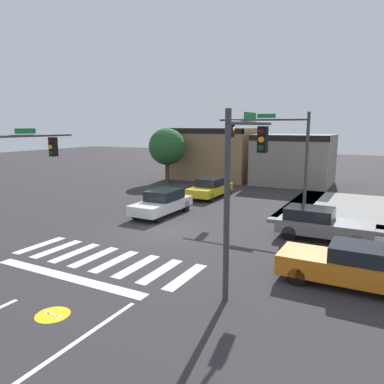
% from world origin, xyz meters
% --- Properties ---
extents(ground_plane, '(120.00, 120.00, 0.00)m').
position_xyz_m(ground_plane, '(0.00, 0.00, 0.00)').
color(ground_plane, '#302D30').
extents(crosswalk_near, '(7.94, 2.58, 0.01)m').
position_xyz_m(crosswalk_near, '(0.00, -4.50, 0.00)').
color(crosswalk_near, silver).
rests_on(crosswalk_near, ground_plane).
extents(bike_detector_marking, '(0.98, 0.98, 0.01)m').
position_xyz_m(bike_detector_marking, '(1.71, -8.62, 0.00)').
color(bike_detector_marking, yellow).
rests_on(bike_detector_marking, ground_plane).
extents(curb_corner_northeast, '(10.00, 10.60, 0.15)m').
position_xyz_m(curb_corner_northeast, '(8.49, 9.42, 0.07)').
color(curb_corner_northeast, gray).
rests_on(curb_corner_northeast, ground_plane).
extents(storefront_row, '(15.48, 5.71, 5.09)m').
position_xyz_m(storefront_row, '(-2.43, 18.74, 2.44)').
color(storefront_row, '#93704C').
rests_on(storefront_row, ground_plane).
extents(traffic_signal_northeast, '(5.46, 0.32, 6.05)m').
position_xyz_m(traffic_signal_northeast, '(3.69, 6.09, 4.22)').
color(traffic_signal_northeast, '#383A3D').
rests_on(traffic_signal_northeast, ground_plane).
extents(traffic_signal_southwest, '(0.32, 5.11, 5.32)m').
position_xyz_m(traffic_signal_southwest, '(-5.07, -4.23, 3.66)').
color(traffic_signal_southwest, '#383A3D').
rests_on(traffic_signal_southwest, ground_plane).
extents(traffic_signal_southeast, '(0.32, 4.20, 5.76)m').
position_xyz_m(traffic_signal_southeast, '(5.68, -4.05, 3.97)').
color(traffic_signal_southeast, '#383A3D').
rests_on(traffic_signal_southeast, ground_plane).
extents(car_yellow, '(1.82, 4.57, 1.46)m').
position_xyz_m(car_yellow, '(-1.83, 9.32, 0.73)').
color(car_yellow, gold).
rests_on(car_yellow, ground_plane).
extents(car_orange, '(4.69, 1.76, 1.44)m').
position_xyz_m(car_orange, '(9.03, -2.58, 0.72)').
color(car_orange, orange).
rests_on(car_orange, ground_plane).
extents(car_gray, '(4.26, 1.87, 1.47)m').
position_xyz_m(car_gray, '(7.20, 2.37, 0.75)').
color(car_gray, slate).
rests_on(car_gray, ground_plane).
extents(car_white, '(1.79, 4.56, 1.49)m').
position_xyz_m(car_white, '(-2.02, 3.01, 0.76)').
color(car_white, white).
rests_on(car_white, ground_plane).
extents(roadside_tree, '(3.41, 3.41, 5.11)m').
position_xyz_m(roadside_tree, '(-8.50, 14.00, 3.38)').
color(roadside_tree, '#4C3823').
rests_on(roadside_tree, ground_plane).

